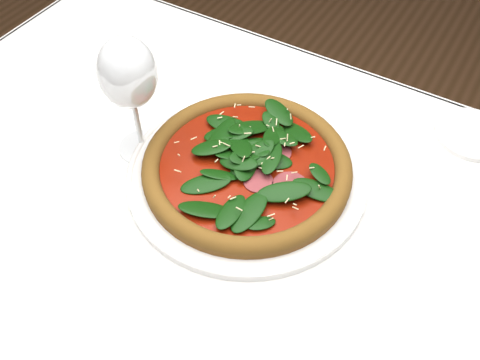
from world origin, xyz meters
The scene contains 5 objects.
dining_table centered at (0.00, 0.00, 0.65)m, with size 1.21×0.81×0.75m.
plate centered at (0.01, 0.06, 0.76)m, with size 0.37×0.37×0.02m.
pizza centered at (0.01, 0.06, 0.78)m, with size 0.33×0.33×0.04m.
wine_glass centered at (-0.17, 0.03, 0.90)m, with size 0.09×0.09×0.21m.
saucer_far centered at (0.29, 0.33, 0.76)m, with size 0.12×0.12×0.01m.
Camera 1 is at (0.28, -0.41, 1.38)m, focal length 40.00 mm.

